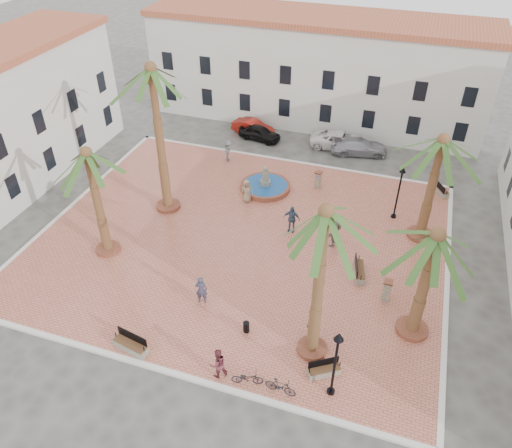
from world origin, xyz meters
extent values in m
plane|color=#56544F|center=(0.00, 0.00, 0.00)|extent=(120.00, 120.00, 0.00)
cube|color=#CA6C54|center=(0.00, 0.00, 0.07)|extent=(26.00, 22.00, 0.15)
cube|color=silver|center=(0.00, 11.00, 0.08)|extent=(26.30, 0.30, 0.16)
cube|color=silver|center=(0.00, -11.00, 0.08)|extent=(26.30, 0.30, 0.16)
cube|color=silver|center=(13.00, 0.00, 0.08)|extent=(0.30, 22.30, 0.16)
cube|color=silver|center=(-13.00, 0.00, 0.08)|extent=(0.30, 22.30, 0.16)
cube|color=silver|center=(0.00, 20.00, 4.50)|extent=(30.00, 7.00, 9.00)
cube|color=#BA593A|center=(0.00, 20.00, 9.25)|extent=(30.40, 7.40, 0.50)
cube|color=black|center=(-13.12, 16.52, 2.20)|extent=(1.00, 0.12, 1.60)
cube|color=black|center=(-9.38, 16.52, 2.20)|extent=(1.00, 0.12, 1.60)
cube|color=black|center=(-5.62, 16.52, 2.20)|extent=(1.00, 0.12, 1.60)
cube|color=black|center=(-1.88, 16.52, 2.20)|extent=(1.00, 0.12, 1.60)
cube|color=black|center=(1.88, 16.52, 2.20)|extent=(1.00, 0.12, 1.60)
cube|color=black|center=(5.62, 16.52, 2.20)|extent=(1.00, 0.12, 1.60)
cube|color=black|center=(9.38, 16.52, 2.20)|extent=(1.00, 0.12, 1.60)
cube|color=black|center=(13.12, 16.52, 2.20)|extent=(1.00, 0.12, 1.60)
cube|color=black|center=(-13.12, 16.52, 5.20)|extent=(1.00, 0.12, 1.60)
cube|color=black|center=(-9.38, 16.52, 5.20)|extent=(1.00, 0.12, 1.60)
cube|color=black|center=(-5.62, 16.52, 5.20)|extent=(1.00, 0.12, 1.60)
cube|color=black|center=(-1.88, 16.52, 5.20)|extent=(1.00, 0.12, 1.60)
cube|color=black|center=(1.88, 16.52, 5.20)|extent=(1.00, 0.12, 1.60)
cube|color=black|center=(5.62, 16.52, 5.20)|extent=(1.00, 0.12, 1.60)
cube|color=black|center=(9.38, 16.52, 5.20)|extent=(1.00, 0.12, 1.60)
cube|color=black|center=(13.12, 16.52, 5.20)|extent=(1.00, 0.12, 1.60)
cube|color=black|center=(16.54, 9.08, 2.20)|extent=(0.12, 1.00, 1.60)
cube|color=black|center=(16.54, 12.80, 2.20)|extent=(0.12, 1.00, 1.60)
cube|color=black|center=(-16.02, -2.00, 2.20)|extent=(0.12, 1.00, 1.60)
cube|color=black|center=(-16.02, 2.00, 2.20)|extent=(0.12, 1.00, 1.60)
cube|color=black|center=(-16.02, 6.00, 2.20)|extent=(0.12, 1.00, 1.60)
cube|color=black|center=(-16.02, 10.00, 2.20)|extent=(0.12, 1.00, 1.60)
cube|color=black|center=(-16.02, 2.00, 5.20)|extent=(0.12, 1.00, 1.60)
cube|color=black|center=(-16.02, 6.00, 5.20)|extent=(0.12, 1.00, 1.60)
cube|color=black|center=(-16.02, 10.00, 5.20)|extent=(0.12, 1.00, 1.60)
cylinder|color=brown|center=(-0.38, 6.28, 0.33)|extent=(3.77, 3.77, 0.36)
cylinder|color=#194C8C|center=(-0.38, 6.28, 0.49)|extent=(3.32, 3.32, 0.05)
cylinder|color=gray|center=(-0.38, 6.28, 0.51)|extent=(0.81, 0.81, 0.72)
cylinder|color=gray|center=(-0.38, 6.28, 1.23)|extent=(0.54, 0.54, 1.08)
sphere|color=gray|center=(-0.38, 6.28, 1.90)|extent=(0.39, 0.39, 0.39)
cylinder|color=brown|center=(-6.23, 1.73, 0.28)|extent=(1.72, 1.72, 0.26)
cylinder|color=brown|center=(-6.23, 1.73, 5.37)|extent=(0.56, 0.56, 9.92)
sphere|color=brown|center=(-6.23, 1.73, 10.32)|extent=(0.75, 0.75, 0.75)
cylinder|color=brown|center=(-7.70, -3.84, 0.27)|extent=(1.56, 1.56, 0.23)
cylinder|color=brown|center=(-7.70, -3.84, 3.82)|extent=(0.51, 0.51, 6.87)
sphere|color=brown|center=(-7.70, -3.84, 7.25)|extent=(0.68, 0.68, 0.68)
cylinder|color=brown|center=(6.54, -7.47, 0.27)|extent=(1.57, 1.57, 0.24)
cylinder|color=brown|center=(6.54, -7.47, 4.65)|extent=(0.51, 0.51, 8.53)
sphere|color=brown|center=(6.54, -7.47, 8.92)|extent=(0.69, 0.69, 0.69)
cylinder|color=brown|center=(11.29, -4.50, 0.28)|extent=(1.72, 1.72, 0.26)
cylinder|color=brown|center=(11.29, -4.50, 3.54)|extent=(0.56, 0.56, 6.27)
sphere|color=brown|center=(11.29, -4.50, 6.68)|extent=(0.75, 0.75, 0.75)
cylinder|color=brown|center=(11.12, 4.08, 0.28)|extent=(1.72, 1.72, 0.26)
cylinder|color=brown|center=(11.12, 4.08, 3.85)|extent=(0.56, 0.56, 6.88)
sphere|color=brown|center=(11.12, 4.08, 7.28)|extent=(0.75, 0.75, 0.75)
cube|color=gray|center=(-2.27, -10.40, 0.37)|extent=(2.03, 0.95, 0.43)
cube|color=#56351E|center=(-2.27, -10.40, 0.62)|extent=(1.92, 0.88, 0.07)
cube|color=black|center=(-2.23, -10.17, 0.91)|extent=(1.83, 0.40, 0.54)
cylinder|color=black|center=(-3.18, -10.23, 0.75)|extent=(0.05, 0.05, 0.33)
cylinder|color=black|center=(-1.36, -10.57, 0.75)|extent=(0.05, 0.05, 0.33)
cube|color=gray|center=(7.45, -8.71, 0.34)|extent=(1.68, 1.33, 0.37)
cube|color=#56351E|center=(7.45, -8.71, 0.55)|extent=(1.57, 1.24, 0.06)
cube|color=black|center=(7.34, -8.54, 0.80)|extent=(1.35, 0.89, 0.46)
cylinder|color=black|center=(6.79, -9.14, 0.66)|extent=(0.05, 0.05, 0.28)
cylinder|color=black|center=(8.11, -8.29, 0.66)|extent=(0.05, 0.05, 0.28)
cube|color=gray|center=(7.91, -1.02, 0.36)|extent=(0.99, 1.98, 0.42)
cube|color=#56351E|center=(7.91, -1.02, 0.60)|extent=(0.92, 1.87, 0.06)
cube|color=black|center=(7.68, -1.07, 0.89)|extent=(0.45, 1.76, 0.53)
cylinder|color=black|center=(8.11, -1.89, 0.73)|extent=(0.05, 0.05, 0.32)
cylinder|color=black|center=(7.71, -0.14, 0.73)|extent=(0.05, 0.05, 0.32)
cube|color=gray|center=(12.21, 9.92, 0.34)|extent=(1.30, 1.70, 0.37)
cube|color=#56351E|center=(12.21, 9.92, 0.55)|extent=(1.21, 1.60, 0.06)
cube|color=black|center=(12.03, 9.81, 0.80)|extent=(0.85, 1.39, 0.47)
cylinder|color=black|center=(12.62, 9.23, 0.66)|extent=(0.05, 0.05, 0.28)
cylinder|color=black|center=(11.81, 10.60, 0.66)|extent=(0.05, 0.05, 0.28)
cylinder|color=black|center=(7.98, -9.63, 0.23)|extent=(0.37, 0.37, 0.17)
cylinder|color=black|center=(7.98, -9.63, 2.12)|extent=(0.12, 0.12, 3.74)
cone|color=black|center=(7.98, -9.63, 4.15)|extent=(0.46, 0.46, 0.42)
sphere|color=beige|center=(7.98, -9.63, 3.99)|extent=(0.25, 0.25, 0.25)
cylinder|color=black|center=(9.24, 5.67, 0.23)|extent=(0.36, 0.36, 0.16)
cylinder|color=black|center=(9.24, 5.67, 2.06)|extent=(0.12, 0.12, 3.61)
cone|color=black|center=(9.24, 5.67, 4.01)|extent=(0.44, 0.44, 0.40)
sphere|color=beige|center=(9.24, 5.67, 3.86)|extent=(0.24, 0.24, 0.24)
cube|color=gray|center=(6.37, -6.94, 0.81)|extent=(0.41, 0.41, 1.31)
cube|color=brown|center=(6.37, -6.94, 1.51)|extent=(0.51, 0.51, 0.10)
cube|color=gray|center=(3.32, 7.77, 0.77)|extent=(0.46, 0.46, 1.24)
cube|color=brown|center=(3.32, 7.77, 1.44)|extent=(0.57, 0.57, 0.10)
cube|color=gray|center=(9.66, -2.62, 0.81)|extent=(0.41, 0.41, 1.32)
cube|color=brown|center=(9.66, -2.62, 1.52)|extent=(0.51, 0.51, 0.10)
cylinder|color=black|center=(2.94, -7.37, 0.48)|extent=(0.34, 0.34, 0.66)
imported|color=#33354D|center=(-0.18, -6.10, 1.07)|extent=(0.77, 0.61, 1.85)
imported|color=black|center=(4.07, -10.40, 0.55)|extent=(1.62, 0.91, 0.81)
imported|color=maroon|center=(2.57, -10.40, 1.04)|extent=(1.09, 1.08, 1.78)
imported|color=black|center=(5.72, -10.40, 0.61)|extent=(1.58, 0.56, 0.93)
imported|color=tan|center=(-1.13, 4.26, 1.03)|extent=(1.03, 0.94, 1.76)
imported|color=#394B63|center=(2.85, 1.90, 1.13)|extent=(1.16, 0.53, 1.95)
imported|color=#4F4F54|center=(-4.57, 9.39, 1.06)|extent=(0.92, 1.30, 1.82)
imported|color=#726559|center=(5.87, 1.33, 1.08)|extent=(1.22, 1.80, 1.86)
imported|color=black|center=(-3.40, 14.04, 0.65)|extent=(4.00, 2.18, 1.29)
imported|color=maroon|center=(-4.31, 14.90, 0.65)|extent=(4.12, 2.17, 1.29)
imported|color=#9E9DA6|center=(5.38, 14.25, 0.69)|extent=(5.05, 2.97, 1.37)
imported|color=white|center=(3.65, 14.78, 0.70)|extent=(5.11, 2.50, 1.40)
camera|label=1|loc=(9.11, -24.09, 20.73)|focal=35.00mm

